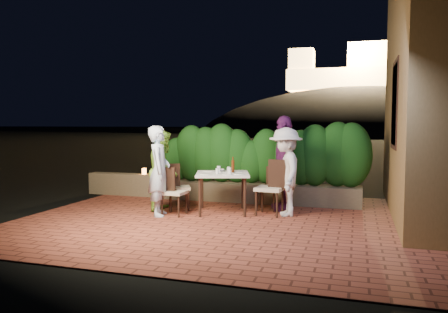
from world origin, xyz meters
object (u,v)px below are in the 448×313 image
at_px(dining_table, 222,193).
at_px(bowl, 220,170).
at_px(chair_right_front, 270,187).
at_px(parapet_lamp, 144,171).
at_px(diner_purple, 284,163).
at_px(beer_bottle, 233,165).
at_px(diner_white, 286,172).
at_px(diner_blue, 159,171).
at_px(chair_left_back, 179,187).
at_px(chair_right_back, 267,188).
at_px(chair_left_front, 174,191).
at_px(diner_green, 164,170).

height_order(dining_table, bowl, bowl).
distance_m(chair_right_front, parapet_lamp, 3.41).
relative_size(diner_purple, parapet_lamp, 13.03).
bearing_deg(dining_table, beer_bottle, 39.11).
relative_size(chair_right_front, diner_white, 0.64).
distance_m(diner_blue, diner_purple, 2.39).
distance_m(chair_left_back, chair_right_back, 1.71).
height_order(diner_white, diner_purple, diner_purple).
relative_size(dining_table, parapet_lamp, 6.94).
bearing_deg(beer_bottle, chair_right_front, -7.02).
height_order(chair_left_front, chair_right_front, chair_right_front).
bearing_deg(beer_bottle, chair_left_front, -147.21).
bearing_deg(chair_left_back, chair_right_front, -24.97).
distance_m(diner_green, parapet_lamp, 1.73).
bearing_deg(chair_right_back, diner_white, 137.38).
relative_size(chair_right_back, diner_white, 0.53).
bearing_deg(diner_white, bowl, -114.89).
xyz_separation_m(chair_right_back, diner_blue, (-1.77, -1.07, 0.39)).
xyz_separation_m(diner_green, parapet_lamp, (-1.11, 1.31, -0.20)).
relative_size(beer_bottle, parapet_lamp, 2.12).
height_order(chair_left_front, parapet_lamp, chair_left_front).
bearing_deg(beer_bottle, diner_green, -172.87).
xyz_separation_m(diner_purple, parapet_lamp, (-3.35, 0.68, -0.34)).
relative_size(chair_left_back, diner_purple, 0.49).
bearing_deg(beer_bottle, chair_left_back, -174.08).
bearing_deg(dining_table, diner_green, -178.34).
bearing_deg(chair_right_front, chair_right_back, -68.44).
bearing_deg(parapet_lamp, chair_left_back, -41.79).
distance_m(beer_bottle, chair_left_front, 1.21).
xyz_separation_m(beer_bottle, bowl, (-0.29, 0.13, -0.13)).
relative_size(chair_left_back, diner_white, 0.56).
bearing_deg(parapet_lamp, diner_blue, -55.61).
height_order(diner_purple, parapet_lamp, diner_purple).
bearing_deg(beer_bottle, parapet_lamp, 155.03).
bearing_deg(chair_left_front, dining_table, 33.60).
xyz_separation_m(chair_left_front, chair_right_back, (1.53, 0.95, -0.01)).
bearing_deg(chair_right_back, diner_purple, -157.38).
relative_size(chair_right_back, diner_purple, 0.47).
relative_size(chair_left_back, diner_blue, 0.55).
xyz_separation_m(diner_blue, parapet_lamp, (-1.28, 1.87, -0.25)).
height_order(bowl, chair_left_front, chair_left_front).
bearing_deg(beer_bottle, dining_table, -140.89).
bearing_deg(diner_purple, chair_left_back, -93.59).
xyz_separation_m(beer_bottle, parapet_lamp, (-2.46, 1.15, -0.33)).
height_order(beer_bottle, diner_purple, diner_purple).
height_order(beer_bottle, chair_left_back, beer_bottle).
height_order(beer_bottle, diner_blue, diner_blue).
height_order(chair_right_back, diner_purple, diner_purple).
xyz_separation_m(chair_right_front, parapet_lamp, (-3.18, 1.23, 0.06)).
bearing_deg(diner_purple, diner_white, -7.39).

